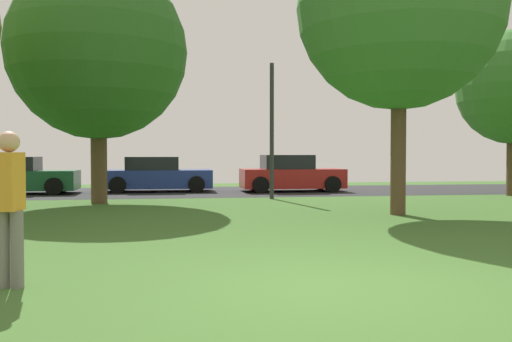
{
  "coord_description": "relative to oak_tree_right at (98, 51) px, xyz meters",
  "views": [
    {
      "loc": [
        -1.8,
        -6.05,
        1.51
      ],
      "look_at": [
        0.0,
        5.42,
        1.14
      ],
      "focal_mm": 39.21,
      "sensor_mm": 36.0,
      "label": 1
    }
  ],
  "objects": [
    {
      "name": "parked_car_blue",
      "position": [
        1.61,
        5.0,
        -3.95
      ],
      "size": [
        4.22,
        2.05,
        1.38
      ],
      "color": "#233893",
      "rests_on": "ground_plane"
    },
    {
      "name": "road_strip",
      "position": [
        3.88,
        4.61,
        -4.59
      ],
      "size": [
        44.0,
        6.4,
        0.01
      ],
      "primitive_type": "cube",
      "color": "#28282B",
      "rests_on": "ground_plane"
    },
    {
      "name": "person_bystander",
      "position": [
        0.32,
        -10.85,
        -3.61
      ],
      "size": [
        0.3,
        0.36,
        1.76
      ],
      "rotation": [
        0.0,
        0.0,
        1.34
      ],
      "color": "slate",
      "rests_on": "ground_plane"
    },
    {
      "name": "street_lamp_post",
      "position": [
        5.48,
        0.81,
        -2.34
      ],
      "size": [
        0.14,
        0.14,
        4.5
      ],
      "primitive_type": "cylinder",
      "color": "#2D2D33",
      "rests_on": "ground_plane"
    },
    {
      "name": "parked_car_green",
      "position": [
        -3.66,
        4.45,
        -3.95
      ],
      "size": [
        4.57,
        1.99,
        1.39
      ],
      "color": "#195633",
      "rests_on": "ground_plane"
    },
    {
      "name": "ground_plane",
      "position": [
        3.88,
        -11.39,
        -4.59
      ],
      "size": [
        44.0,
        44.0,
        0.0
      ],
      "primitive_type": "plane",
      "color": "#3D6628"
    },
    {
      "name": "maple_tree_near",
      "position": [
        7.67,
        -4.41,
        0.49
      ],
      "size": [
        5.02,
        5.02,
        7.59
      ],
      "color": "brown",
      "rests_on": "ground_plane"
    },
    {
      "name": "parked_car_red",
      "position": [
        6.89,
        4.27,
        -3.93
      ],
      "size": [
        4.02,
        2.02,
        1.45
      ],
      "color": "#B21E1E",
      "rests_on": "ground_plane"
    },
    {
      "name": "oak_tree_right",
      "position": [
        0.0,
        0.0,
        0.0
      ],
      "size": [
        5.34,
        5.34,
        7.27
      ],
      "color": "brown",
      "rests_on": "ground_plane"
    }
  ]
}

